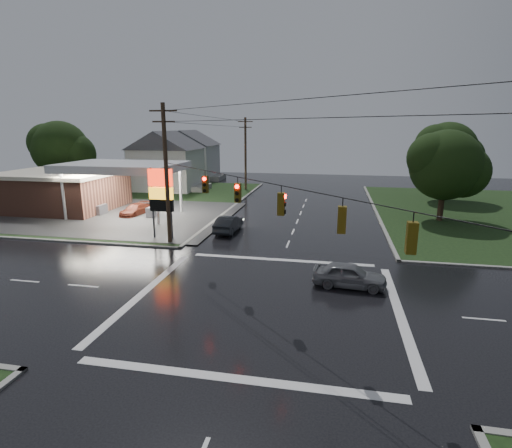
% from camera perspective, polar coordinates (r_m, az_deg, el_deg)
% --- Properties ---
extents(ground, '(120.00, 120.00, 0.00)m').
position_cam_1_polar(ground, '(22.15, 1.23, -10.94)').
color(ground, black).
rests_on(ground, ground).
extents(grass_nw, '(36.00, 36.00, 0.08)m').
position_cam_1_polar(grass_nw, '(55.23, -21.31, 3.25)').
color(grass_nw, black).
rests_on(grass_nw, ground).
extents(gas_station, '(26.20, 18.00, 5.60)m').
position_cam_1_polar(gas_station, '(49.53, -25.09, 4.71)').
color(gas_station, '#2D2D2D').
rests_on(gas_station, ground).
extents(pylon_sign, '(2.00, 0.35, 6.00)m').
position_cam_1_polar(pylon_sign, '(33.77, -13.42, 4.48)').
color(pylon_sign, '#59595E').
rests_on(pylon_sign, ground).
extents(utility_pole_nw, '(2.20, 0.32, 11.00)m').
position_cam_1_polar(utility_pole_nw, '(32.24, -12.69, 7.16)').
color(utility_pole_nw, '#382619').
rests_on(utility_pole_nw, ground).
extents(utility_pole_n, '(2.20, 0.32, 10.50)m').
position_cam_1_polar(utility_pole_n, '(59.37, -1.51, 10.14)').
color(utility_pole_n, '#382619').
rests_on(utility_pole_n, ground).
extents(traffic_signals, '(26.87, 26.87, 1.47)m').
position_cam_1_polar(traffic_signals, '(20.29, 1.37, 5.90)').
color(traffic_signals, black).
rests_on(traffic_signals, ground).
extents(house_near, '(11.05, 8.48, 8.60)m').
position_cam_1_polar(house_near, '(61.10, -12.59, 8.93)').
color(house_near, silver).
rests_on(house_near, ground).
extents(house_far, '(11.05, 8.48, 8.60)m').
position_cam_1_polar(house_far, '(72.57, -9.52, 9.79)').
color(house_far, silver).
rests_on(house_far, ground).
extents(tree_nw_behind, '(8.93, 7.60, 10.00)m').
position_cam_1_polar(tree_nw_behind, '(62.28, -26.05, 9.60)').
color(tree_nw_behind, black).
rests_on(tree_nw_behind, ground).
extents(tree_ne_near, '(7.99, 6.80, 8.98)m').
position_cam_1_polar(tree_ne_near, '(43.33, 25.63, 7.56)').
color(tree_ne_near, black).
rests_on(tree_ne_near, ground).
extents(tree_ne_far, '(8.46, 7.20, 9.80)m').
position_cam_1_polar(tree_ne_far, '(55.63, 25.74, 9.29)').
color(tree_ne_far, black).
rests_on(tree_ne_far, ground).
extents(car_north, '(1.75, 4.56, 1.48)m').
position_cam_1_polar(car_north, '(35.92, -3.93, 0.05)').
color(car_north, black).
rests_on(car_north, ground).
extents(car_crossing, '(4.42, 2.10, 1.46)m').
position_cam_1_polar(car_crossing, '(24.33, 13.20, -7.12)').
color(car_crossing, slate).
rests_on(car_crossing, ground).
extents(car_pump, '(2.30, 4.39, 1.21)m').
position_cam_1_polar(car_pump, '(44.51, -16.86, 1.99)').
color(car_pump, '#5A2114').
rests_on(car_pump, ground).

